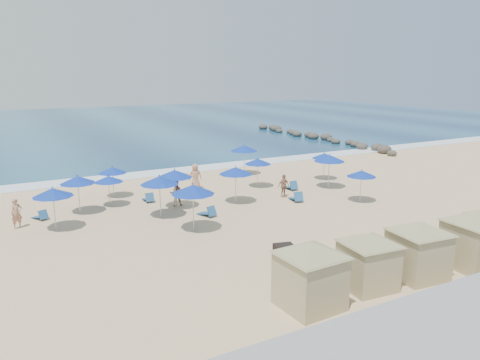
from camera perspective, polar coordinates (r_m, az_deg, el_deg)
name	(u,v)px	position (r m, az deg, el deg)	size (l,w,h in m)	color
ground	(256,223)	(26.78, 1.91, -5.29)	(160.00, 160.00, 0.00)	#D3B286
ocean	(77,126)	(78.36, -19.27, 6.20)	(160.00, 80.00, 0.06)	navy
surf_line	(163,172)	(40.40, -9.41, 0.91)	(160.00, 2.50, 0.08)	white
seawall	(471,320)	(17.32, 26.31, -15.08)	(160.00, 6.10, 1.22)	gray
rock_jetty	(318,137)	(60.17, 9.47, 5.20)	(2.56, 26.66, 0.96)	#312C28
trash_bin	(284,254)	(21.33, 5.44, -9.03)	(0.86, 0.86, 0.86)	black
cabana_0	(310,266)	(17.32, 8.58, -10.37)	(4.41, 4.41, 2.77)	tan
cabana_1	(369,253)	(19.32, 15.41, -8.60)	(4.03, 4.03, 2.54)	tan
cabana_2	(419,242)	(20.90, 20.98, -7.06)	(4.29, 4.29, 2.70)	tan
cabana_3	(474,232)	(22.91, 26.65, -5.70)	(4.47, 4.47, 2.81)	tan
umbrella_1	(53,192)	(26.98, -21.86, -1.40)	(2.15, 2.15, 2.45)	#A5A8AD
umbrella_2	(78,180)	(29.69, -19.18, 0.02)	(2.13, 2.13, 2.42)	#A5A8AD
umbrella_3	(159,180)	(27.66, -9.80, -0.05)	(2.27, 2.27, 2.59)	#A5A8AD
umbrella_4	(109,179)	(30.75, -15.73, 0.12)	(1.82, 1.82, 2.07)	#A5A8AD
umbrella_5	(175,174)	(29.42, -7.99, 0.77)	(2.25, 2.25, 2.57)	#A5A8AD
umbrella_6	(193,189)	(24.98, -5.76, -1.15)	(2.35, 2.35, 2.68)	#A5A8AD
umbrella_7	(258,161)	(34.57, 2.18, 2.28)	(1.99, 1.99, 2.26)	#A5A8AD
umbrella_8	(236,171)	(30.26, -0.52, 1.15)	(2.20, 2.20, 2.51)	#A5A8AD
umbrella_9	(244,148)	(38.83, 0.51, 3.90)	(2.27, 2.27, 2.58)	#A5A8AD
umbrella_10	(324,156)	(37.69, 10.24, 2.93)	(1.95, 1.95, 2.22)	#A5A8AD
umbrella_11	(362,174)	(31.60, 14.60, 0.77)	(1.95, 1.95, 2.22)	#A5A8AD
umbrella_12	(112,170)	(32.93, -15.30, 1.16)	(1.92, 1.92, 2.19)	#A5A8AD
umbrella_13	(329,158)	(34.89, 10.85, 2.63)	(2.27, 2.27, 2.59)	#A5A8AD
beach_chair_1	(41,216)	(29.73, -23.12, -4.05)	(0.92, 1.25, 0.63)	#245586
beach_chair_2	(149,198)	(31.61, -11.09, -2.20)	(0.61, 1.26, 0.68)	#245586
beach_chair_3	(208,212)	(28.02, -3.92, -3.96)	(0.88, 1.36, 0.69)	#245586
beach_chair_4	(297,198)	(31.35, 6.90, -2.14)	(0.89, 1.44, 0.74)	#245586
beach_chair_5	(291,186)	(34.37, 6.24, -0.77)	(0.61, 1.33, 0.73)	#245586
beachgoer_0	(17,214)	(28.44, -25.58, -3.71)	(0.62, 0.41, 1.69)	#A5745B
beachgoer_1	(176,193)	(30.24, -7.81, -1.62)	(0.80, 0.62, 1.65)	#A5745B
beachgoer_2	(284,186)	(32.19, 5.33, -0.70)	(0.93, 0.39, 1.59)	#A5745B
beachgoer_3	(195,176)	(34.38, -5.45, 0.44)	(0.93, 0.60, 1.90)	#A5745B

